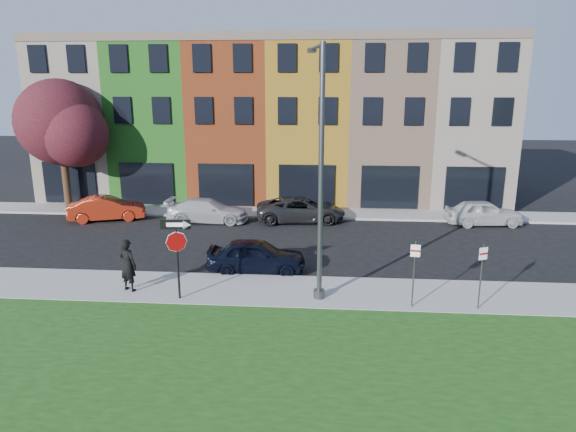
# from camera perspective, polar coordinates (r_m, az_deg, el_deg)

# --- Properties ---
(ground) EXTENTS (120.00, 120.00, 0.00)m
(ground) POSITION_cam_1_polar(r_m,az_deg,el_deg) (16.52, -0.42, -12.61)
(ground) COLOR black
(ground) RESTS_ON ground
(sidewalk_near) EXTENTS (40.00, 3.00, 0.12)m
(sidewalk_near) POSITION_cam_1_polar(r_m,az_deg,el_deg) (19.18, 6.38, -8.53)
(sidewalk_near) COLOR gray
(sidewalk_near) RESTS_ON ground
(sidewalk_far) EXTENTS (40.00, 2.40, 0.12)m
(sidewalk_far) POSITION_cam_1_polar(r_m,az_deg,el_deg) (30.88, -3.61, 0.42)
(sidewalk_far) COLOR gray
(sidewalk_far) RESTS_ON ground
(rowhouse_block) EXTENTS (30.00, 10.12, 10.00)m
(rowhouse_block) POSITION_cam_1_polar(r_m,az_deg,el_deg) (36.13, -1.55, 10.40)
(rowhouse_block) COLOR beige
(rowhouse_block) RESTS_ON ground
(stop_sign) EXTENTS (1.05, 0.12, 2.90)m
(stop_sign) POSITION_cam_1_polar(r_m,az_deg,el_deg) (18.19, -12.28, -2.94)
(stop_sign) COLOR black
(stop_sign) RESTS_ON sidewalk_near
(man) EXTENTS (1.05, 0.98, 1.96)m
(man) POSITION_cam_1_polar(r_m,az_deg,el_deg) (19.72, -17.36, -5.23)
(man) COLOR black
(man) RESTS_ON sidewalk_near
(sedan_near) EXTENTS (1.82, 4.11, 1.37)m
(sedan_near) POSITION_cam_1_polar(r_m,az_deg,el_deg) (21.17, -3.56, -4.41)
(sedan_near) COLOR black
(sedan_near) RESTS_ON ground
(parked_car_red) EXTENTS (3.94, 5.04, 1.37)m
(parked_car_red) POSITION_cam_1_polar(r_m,az_deg,el_deg) (30.85, -19.46, 0.80)
(parked_car_red) COLOR maroon
(parked_car_red) RESTS_ON ground
(parked_car_silver) EXTENTS (1.90, 4.56, 1.32)m
(parked_car_silver) POSITION_cam_1_polar(r_m,az_deg,el_deg) (29.09, -8.94, 0.61)
(parked_car_silver) COLOR #B6B5BA
(parked_car_silver) RESTS_ON ground
(parked_car_dark) EXTENTS (3.35, 5.45, 1.38)m
(parked_car_dark) POSITION_cam_1_polar(r_m,az_deg,el_deg) (28.86, 1.43, 0.73)
(parked_car_dark) COLOR black
(parked_car_dark) RESTS_ON ground
(parked_car_white) EXTENTS (2.45, 4.43, 1.40)m
(parked_car_white) POSITION_cam_1_polar(r_m,az_deg,el_deg) (30.09, 20.93, 0.36)
(parked_car_white) COLOR silver
(parked_car_white) RESTS_ON ground
(street_lamp) EXTENTS (0.79, 2.55, 8.71)m
(street_lamp) POSITION_cam_1_polar(r_m,az_deg,el_deg) (17.51, 3.56, 4.54)
(street_lamp) COLOR #46484B
(street_lamp) RESTS_ON sidewalk_near
(parking_sign_a) EXTENTS (0.32, 0.10, 2.34)m
(parking_sign_a) POSITION_cam_1_polar(r_m,az_deg,el_deg) (17.83, 13.85, -5.47)
(parking_sign_a) COLOR #46484B
(parking_sign_a) RESTS_ON sidewalk_near
(parking_sign_b) EXTENTS (0.30, 0.16, 2.29)m
(parking_sign_b) POSITION_cam_1_polar(r_m,az_deg,el_deg) (18.34, 20.72, -5.54)
(parking_sign_b) COLOR #46484B
(parking_sign_b) RESTS_ON sidewalk_near
(tree_purple) EXTENTS (6.12, 5.36, 7.75)m
(tree_purple) POSITION_cam_1_polar(r_m,az_deg,el_deg) (33.96, -23.81, 9.29)
(tree_purple) COLOR black
(tree_purple) RESTS_ON sidewalk_far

